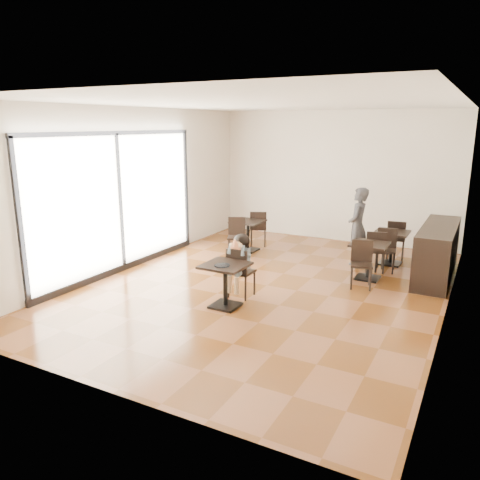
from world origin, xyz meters
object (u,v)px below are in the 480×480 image
Objects in this scene: chair_mid_a at (375,251)px; adult_patron at (358,226)px; child_chair at (241,272)px; cafe_table_left at (248,236)px; chair_back_b at (386,251)px; cafe_table_mid at (368,261)px; child at (241,266)px; chair_mid_b at (362,265)px; child_table at (225,286)px; chair_back_a at (396,239)px; chair_left_b at (236,238)px; chair_left_a at (258,228)px; cafe_table_back at (391,248)px.

adult_patron is at bearing -51.97° from chair_mid_a.
child_chair is 2.96m from cafe_table_left.
adult_patron reaches higher than chair_back_b.
child_chair reaches higher than cafe_table_mid.
chair_back_b is at bearing 53.99° from child.
chair_mid_b is at bearing 10.64° from adult_patron.
cafe_table_mid is (1.69, 1.94, -0.19)m from child.
child_table is 0.83× the size of child_chair.
chair_back_b is at bearing 61.84° from adult_patron.
chair_mid_a is at bearing 60.89° from child_table.
child_table is 0.85× the size of chair_back_b.
child is at bearing -155.80° from chair_mid_b.
child reaches higher than chair_mid_a.
chair_back_a is at bearing 62.99° from child.
chair_back_b reaches higher than cafe_table_mid.
child_chair is 1.23× the size of cafe_table_mid.
chair_left_b is (-1.25, 2.13, -0.00)m from child_chair.
chair_mid_b is (0.00, -1.10, 0.00)m from chair_mid_a.
chair_left_a is (-2.94, 0.74, 0.01)m from chair_mid_a.
chair_left_a reaches higher than cafe_table_mid.
chair_left_a is at bearing 132.75° from chair_mid_b.
adult_patron is 1.14m from chair_back_a.
chair_left_b is at bearing -8.27° from chair_mid_a.
chair_back_a reaches higher than child_table.
chair_back_b is (0.19, 0.65, 0.07)m from cafe_table_mid.
adult_patron reaches higher than cafe_table_back.
child is 3.10m from adult_patron.
chair_left_a is (-3.13, 0.10, 0.08)m from cafe_table_back.
chair_left_a is at bearing -106.23° from adult_patron.
adult_patron is at bearing 117.33° from cafe_table_mid.
child reaches higher than chair_left_b.
adult_patron is (1.23, 2.83, 0.26)m from child.
chair_back_a is at bearing 90.00° from cafe_table_back.
child is 3.47m from chair_left_a.
chair_mid_b is at bearing -90.00° from cafe_table_mid.
chair_mid_a is at bearing 55.78° from child.
chair_back_a is at bearing 163.31° from chair_left_a.
adult_patron is at bearing -113.43° from child_chair.
chair_left_b reaches higher than chair_back_b.
chair_mid_a is at bearing 46.07° from adult_patron.
child is at bearing -65.01° from cafe_table_left.
cafe_table_left is at bearing 141.09° from chair_mid_b.
chair_back_a reaches higher than cafe_table_mid.
cafe_table_mid is 0.83× the size of chair_mid_b.
chair_left_b is (-1.25, 2.13, -0.11)m from child.
chair_mid_a is (1.69, 2.49, -0.12)m from child.
child is at bearing 55.86° from chair_back_a.
chair_left_a reaches higher than chair_back_a.
cafe_table_left is 0.85× the size of chair_mid_b.
child_chair is 1.00× the size of chair_left_b.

